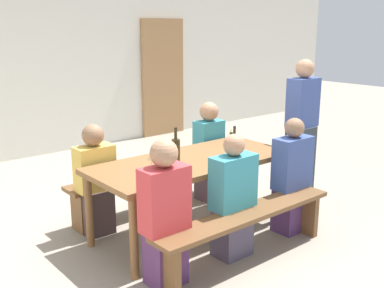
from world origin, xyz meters
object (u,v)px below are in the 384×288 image
object	(u,v)px
standing_host	(301,135)
seated_guest_far_0	(96,182)
wooden_door	(163,78)
wine_bottle_1	(176,151)
wine_bottle_0	(234,147)
wine_glass_1	(151,156)
seated_guest_far_1	(209,153)
seated_guest_near_1	(233,200)
wine_bottle_2	(231,152)
wine_glass_0	(231,132)
tasting_table	(192,167)
seated_guest_near_2	(292,179)
bench_far	(149,180)
bench_near	(247,222)
seated_guest_near_0	(165,216)

from	to	relation	value
standing_host	seated_guest_far_0	bearing A→B (deg)	-19.46
wooden_door	wine_bottle_1	bearing A→B (deg)	-124.88
wine_bottle_0	wine_glass_1	distance (m)	0.81
wine_bottle_0	seated_guest_far_1	distance (m)	1.03
seated_guest_near_1	wine_bottle_1	bearing A→B (deg)	19.70
wine_bottle_2	wine_glass_0	xyz separation A→B (m)	(0.55, 0.56, 0.01)
tasting_table	standing_host	size ratio (longest dim) A/B	1.21
wine_bottle_2	seated_guest_far_0	distance (m)	1.33
wine_glass_1	wine_bottle_0	bearing A→B (deg)	-17.88
wine_bottle_1	seated_guest_far_1	size ratio (longest dim) A/B	0.30
wine_bottle_0	wine_glass_1	world-z (taller)	wine_bottle_0
wine_bottle_0	wine_glass_1	xyz separation A→B (m)	(-0.77, 0.25, 0.00)
wooden_door	seated_guest_far_0	xyz separation A→B (m)	(-3.07, -3.06, -0.53)
wine_bottle_1	seated_guest_near_2	xyz separation A→B (m)	(1.00, -0.55, -0.34)
seated_guest_near_1	seated_guest_far_1	xyz separation A→B (m)	(0.76, 1.16, 0.05)
bench_far	seated_guest_far_1	world-z (taller)	seated_guest_far_1
wooden_door	seated_guest_near_1	distance (m)	4.88
bench_near	seated_guest_near_0	distance (m)	0.80
bench_far	wine_glass_1	size ratio (longest dim) A/B	9.91
bench_near	seated_guest_far_0	distance (m)	1.51
seated_guest_far_1	wine_bottle_1	bearing A→B (deg)	-57.15
bench_far	wine_bottle_0	bearing A→B (deg)	-74.89
wine_glass_1	seated_guest_near_2	size ratio (longest dim) A/B	0.17
seated_guest_near_1	wine_glass_1	bearing A→B (deg)	40.74
seated_guest_far_1	standing_host	world-z (taller)	standing_host
wine_glass_0	seated_guest_far_1	size ratio (longest dim) A/B	0.14
wine_bottle_2	seated_guest_near_0	distance (m)	1.02
seated_guest_near_0	wine_bottle_1	bearing A→B (deg)	-44.32
wine_bottle_2	seated_guest_far_1	size ratio (longest dim) A/B	0.25
wine_glass_0	seated_guest_near_0	bearing A→B (deg)	-151.66
tasting_table	wine_glass_1	size ratio (longest dim) A/B	10.43
wine_bottle_2	seated_guest_near_2	xyz separation A→B (m)	(0.59, -0.25, -0.33)
wooden_door	wine_bottle_0	distance (m)	4.45
bench_near	wine_glass_1	world-z (taller)	wine_glass_1
wine_glass_0	bench_near	bearing A→B (deg)	-127.78
wooden_door	wine_glass_1	distance (m)	4.65
wine_bottle_1	seated_guest_near_1	bearing A→B (deg)	-70.30
wooden_door	seated_guest_near_0	xyz separation A→B (m)	(-3.10, -4.23, -0.48)
bench_near	wine_bottle_2	world-z (taller)	wine_bottle_2
seated_guest_far_0	seated_guest_far_1	world-z (taller)	seated_guest_far_1
wooden_door	tasting_table	distance (m)	4.35
standing_host	wine_glass_1	bearing A→B (deg)	-4.15
seated_guest_far_0	bench_near	bearing A→B (deg)	28.72
tasting_table	bench_far	bearing A→B (deg)	90.00
wine_bottle_2	seated_guest_far_1	distance (m)	1.10
bench_near	seated_guest_near_1	bearing A→B (deg)	99.36
seated_guest_near_0	seated_guest_far_1	size ratio (longest dim) A/B	1.02
wooden_door	seated_guest_far_1	xyz separation A→B (m)	(-1.61, -3.06, -0.49)
wine_bottle_1	standing_host	xyz separation A→B (m)	(1.65, -0.14, -0.08)
wine_glass_1	seated_guest_far_0	world-z (taller)	seated_guest_far_0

